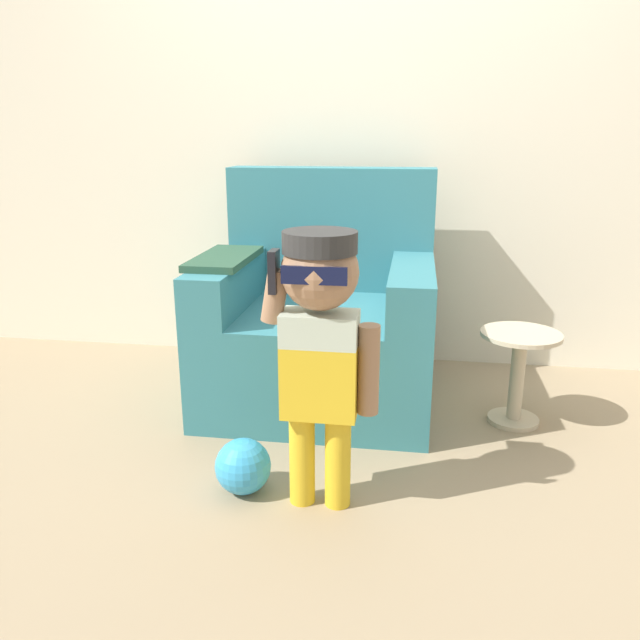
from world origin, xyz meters
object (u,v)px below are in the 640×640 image
at_px(side_table, 518,368).
at_px(person_child, 321,329).
at_px(armchair, 322,321).
at_px(toy_ball, 243,466).

bearing_deg(side_table, person_child, -134.89).
xyz_separation_m(armchair, side_table, (0.87, -0.18, -0.11)).
bearing_deg(toy_ball, side_table, 35.17).
bearing_deg(side_table, toy_ball, -144.83).
distance_m(armchair, side_table, 0.89).
height_order(side_table, toy_ball, side_table).
height_order(person_child, toy_ball, person_child).
distance_m(person_child, toy_ball, 0.58).
relative_size(side_table, toy_ball, 2.09).
height_order(person_child, side_table, person_child).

